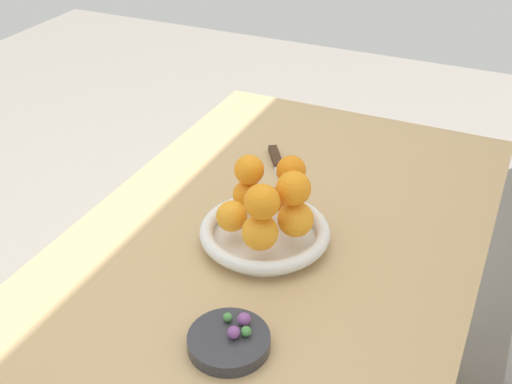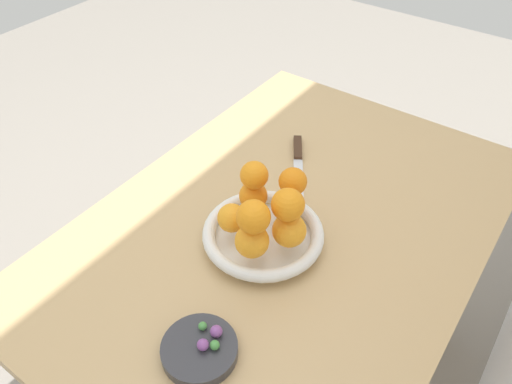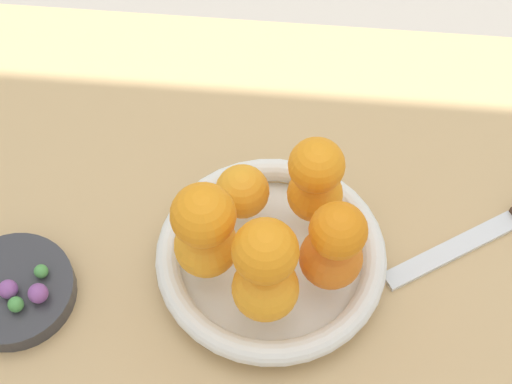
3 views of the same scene
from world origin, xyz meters
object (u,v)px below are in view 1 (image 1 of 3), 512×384
at_px(orange_5, 291,170).
at_px(orange_2, 288,198).
at_px(candy_ball_1, 246,331).
at_px(candy_ball_3, 228,317).
at_px(orange_7, 249,170).
at_px(orange_8, 262,202).
at_px(orange_4, 232,216).
at_px(candy_ball_2, 244,319).
at_px(orange_0, 260,232).
at_px(candy_ball_0, 234,332).
at_px(fruit_bowl, 265,234).
at_px(dining_table, 285,257).
at_px(orange_1, 295,219).
at_px(knife, 280,171).
at_px(orange_3, 248,195).
at_px(orange_6, 293,188).
at_px(candy_dish, 229,341).

bearing_deg(orange_5, orange_2, -58.91).
distance_m(candy_ball_1, candy_ball_3, 0.04).
relative_size(orange_7, orange_8, 0.91).
distance_m(orange_4, orange_8, 0.10).
distance_m(orange_2, candy_ball_2, 0.30).
height_order(orange_0, orange_4, orange_0).
bearing_deg(candy_ball_0, orange_2, -172.14).
relative_size(fruit_bowl, candy_ball_1, 14.82).
relative_size(orange_4, candy_ball_1, 3.48).
bearing_deg(orange_8, orange_4, -111.24).
height_order(fruit_bowl, orange_8, orange_8).
bearing_deg(candy_ball_0, dining_table, -170.86).
height_order(orange_1, orange_8, orange_8).
bearing_deg(dining_table, candy_ball_3, 5.61).
bearing_deg(dining_table, candy_ball_1, 11.99).
relative_size(orange_0, candy_ball_3, 4.36).
xyz_separation_m(orange_0, orange_4, (-0.03, -0.07, -0.00)).
distance_m(orange_0, candy_ball_2, 0.18).
relative_size(fruit_bowl, candy_ball_3, 16.42).
relative_size(orange_2, candy_ball_2, 3.06).
relative_size(orange_1, knife, 0.29).
xyz_separation_m(candy_ball_2, candy_ball_3, (0.00, -0.03, -0.00)).
relative_size(dining_table, candy_ball_1, 66.21).
height_order(orange_1, orange_3, orange_1).
bearing_deg(orange_4, orange_6, 107.07).
bearing_deg(orange_4, orange_5, 142.35).
bearing_deg(orange_7, orange_6, 68.33).
bearing_deg(orange_1, orange_3, -110.30).
relative_size(dining_table, orange_3, 18.55).
xyz_separation_m(fruit_bowl, orange_3, (-0.04, -0.05, 0.05)).
bearing_deg(candy_ball_2, orange_0, -163.87).
relative_size(fruit_bowl, orange_0, 3.77).
distance_m(orange_1, orange_4, 0.12).
height_order(orange_7, candy_ball_0, orange_7).
bearing_deg(candy_ball_0, candy_ball_3, -138.90).
xyz_separation_m(orange_2, candy_ball_0, (0.33, 0.05, -0.04)).
distance_m(orange_6, orange_8, 0.07).
height_order(candy_dish, candy_ball_3, candy_ball_3).
xyz_separation_m(dining_table, orange_6, (0.08, 0.04, 0.23)).
bearing_deg(candy_ball_1, fruit_bowl, -162.22).
bearing_deg(orange_7, candy_ball_1, 24.17).
xyz_separation_m(candy_dish, orange_0, (-0.20, -0.04, 0.06)).
bearing_deg(orange_8, candy_ball_3, 6.47).
bearing_deg(orange_2, orange_8, 0.44).
bearing_deg(fruit_bowl, candy_dish, 12.31).
bearing_deg(candy_ball_0, fruit_bowl, -165.99).
xyz_separation_m(dining_table, orange_7, (0.04, -0.06, 0.22)).
height_order(orange_2, knife, orange_2).
relative_size(orange_4, orange_8, 0.92).
bearing_deg(orange_3, orange_8, 36.04).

